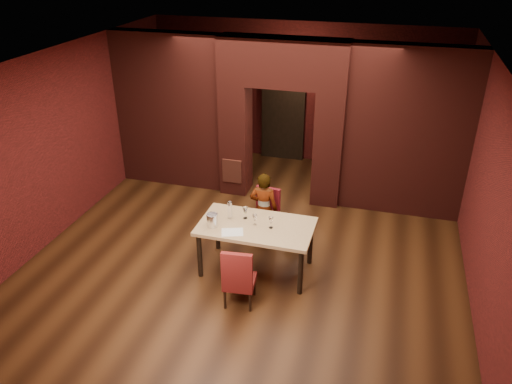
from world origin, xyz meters
TOP-DOWN VIEW (x-y plane):
  - floor at (0.00, 0.00)m, footprint 8.00×8.00m
  - ceiling at (0.00, 0.00)m, footprint 7.00×8.00m
  - wall_back at (0.00, 4.00)m, footprint 7.00×0.04m
  - wall_front at (0.00, -4.00)m, footprint 7.00×0.04m
  - wall_left at (-3.50, 0.00)m, footprint 0.04×8.00m
  - wall_right at (3.50, 0.00)m, footprint 0.04×8.00m
  - pillar_left at (-0.95, 2.00)m, footprint 0.55×0.55m
  - pillar_right at (0.95, 2.00)m, footprint 0.55×0.55m
  - lintel at (0.00, 2.00)m, footprint 2.45×0.55m
  - wing_wall_left at (-2.36, 2.00)m, footprint 2.28×0.35m
  - wing_wall_right at (2.36, 2.00)m, footprint 2.28×0.35m
  - vent_panel at (-0.95, 1.71)m, footprint 0.40×0.03m
  - rear_door at (-0.40, 3.94)m, footprint 0.90×0.08m
  - rear_door_frame at (-0.40, 3.90)m, footprint 1.02×0.04m
  - dining_table at (0.23, -0.66)m, footprint 1.78×1.01m
  - chair_far at (0.13, 0.22)m, footprint 0.49×0.49m
  - chair_near at (0.22, -1.50)m, footprint 0.49×0.49m
  - person_seated at (0.13, 0.17)m, footprint 0.49×0.33m
  - wine_glass_a at (0.00, -0.50)m, footprint 0.08×0.08m
  - wine_glass_b at (0.21, -0.65)m, footprint 0.07×0.07m
  - wine_glass_c at (0.47, -0.67)m, footprint 0.08×0.08m
  - tasting_sheet at (-0.06, -0.96)m, footprint 0.39×0.33m
  - wine_bucket at (-0.41, -0.87)m, footprint 0.17×0.17m
  - water_bottle at (-0.23, -0.56)m, footprint 0.07×0.07m
  - potted_plant at (0.67, 0.19)m, footprint 0.49×0.46m

SIDE VIEW (x-z plane):
  - floor at x=0.00m, z-range 0.00..0.00m
  - potted_plant at x=0.67m, z-range 0.00..0.45m
  - dining_table at x=0.23m, z-range 0.00..0.83m
  - chair_far at x=0.13m, z-range 0.00..0.96m
  - chair_near at x=0.22m, z-range 0.00..0.97m
  - vent_panel at x=-0.95m, z-range 0.30..0.80m
  - person_seated at x=0.13m, z-range 0.00..1.33m
  - tasting_sheet at x=-0.06m, z-range 0.83..0.84m
  - wine_glass_b at x=0.21m, z-range 0.83..1.01m
  - wine_glass_c at x=0.47m, z-range 0.83..1.03m
  - wine_glass_a at x=0.00m, z-range 0.83..1.03m
  - wine_bucket at x=-0.41m, z-range 0.83..1.05m
  - water_bottle at x=-0.23m, z-range 0.83..1.13m
  - rear_door at x=-0.40m, z-range 0.00..2.10m
  - rear_door_frame at x=-0.40m, z-range -0.06..2.16m
  - pillar_left at x=-0.95m, z-range 0.00..2.30m
  - pillar_right at x=0.95m, z-range 0.00..2.30m
  - wall_back at x=0.00m, z-range 0.00..3.20m
  - wall_front at x=0.00m, z-range 0.00..3.20m
  - wall_left at x=-3.50m, z-range 0.00..3.20m
  - wall_right at x=3.50m, z-range 0.00..3.20m
  - wing_wall_left at x=-2.36m, z-range 0.00..3.20m
  - wing_wall_right at x=2.36m, z-range 0.00..3.20m
  - lintel at x=0.00m, z-range 2.30..3.20m
  - ceiling at x=0.00m, z-range 3.18..3.22m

